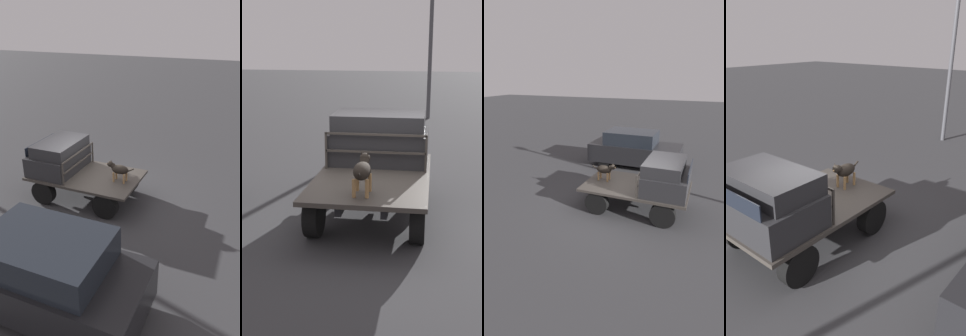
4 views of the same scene
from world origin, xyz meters
The scene contains 6 objects.
ground_plane centered at (0.00, 0.00, 0.00)m, with size 80.00×80.00×0.00m, color #38383A.
flatbed_truck centered at (0.00, 0.00, 0.59)m, with size 3.44×2.06×0.83m.
truck_cab centered at (0.97, 0.00, 1.31)m, with size 1.35×1.94×1.01m.
truck_headboard centered at (0.25, 0.00, 1.31)m, with size 0.04×1.94×0.72m.
dog centered at (-1.13, 0.04, 1.22)m, with size 0.89×0.28×0.65m.
parked_sedan centered at (-1.27, 4.26, 0.86)m, with size 4.36×1.86×1.73m.
Camera 1 is at (-4.63, 8.25, 5.41)m, focal length 35.00 mm.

